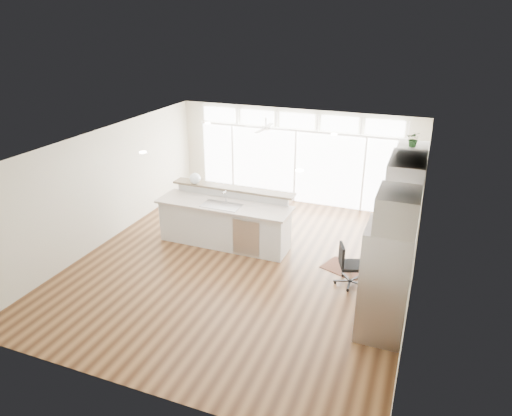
% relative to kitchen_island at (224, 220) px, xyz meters
% --- Properties ---
extents(floor, '(7.00, 8.00, 0.02)m').
position_rel_kitchen_island_xyz_m(floor, '(0.76, -0.69, -0.65)').
color(floor, '#462915').
rests_on(floor, ground).
extents(ceiling, '(7.00, 8.00, 0.02)m').
position_rel_kitchen_island_xyz_m(ceiling, '(0.76, -0.69, 2.06)').
color(ceiling, white).
rests_on(ceiling, wall_back).
extents(wall_back, '(7.00, 0.04, 2.70)m').
position_rel_kitchen_island_xyz_m(wall_back, '(0.76, 3.31, 0.71)').
color(wall_back, beige).
rests_on(wall_back, floor).
extents(wall_front, '(7.00, 0.04, 2.70)m').
position_rel_kitchen_island_xyz_m(wall_front, '(0.76, -4.69, 0.71)').
color(wall_front, beige).
rests_on(wall_front, floor).
extents(wall_left, '(0.04, 8.00, 2.70)m').
position_rel_kitchen_island_xyz_m(wall_left, '(-2.74, -0.69, 0.71)').
color(wall_left, beige).
rests_on(wall_left, floor).
extents(wall_right, '(0.04, 8.00, 2.70)m').
position_rel_kitchen_island_xyz_m(wall_right, '(4.26, -0.69, 0.71)').
color(wall_right, beige).
rests_on(wall_right, floor).
extents(glass_wall, '(5.80, 0.06, 2.08)m').
position_rel_kitchen_island_xyz_m(glass_wall, '(0.76, 3.25, 0.41)').
color(glass_wall, white).
rests_on(glass_wall, wall_back).
extents(transom_row, '(5.90, 0.06, 0.40)m').
position_rel_kitchen_island_xyz_m(transom_row, '(0.76, 3.25, 1.74)').
color(transom_row, white).
rests_on(transom_row, wall_back).
extents(desk_window, '(0.04, 0.85, 0.85)m').
position_rel_kitchen_island_xyz_m(desk_window, '(4.22, -0.39, 0.91)').
color(desk_window, white).
rests_on(desk_window, wall_right).
extents(ceiling_fan, '(1.16, 1.16, 0.32)m').
position_rel_kitchen_island_xyz_m(ceiling_fan, '(0.26, 2.11, 1.84)').
color(ceiling_fan, white).
rests_on(ceiling_fan, ceiling).
extents(recessed_lights, '(3.40, 3.00, 0.02)m').
position_rel_kitchen_island_xyz_m(recessed_lights, '(0.76, -0.49, 2.04)').
color(recessed_lights, '#F2E1CE').
rests_on(recessed_lights, ceiling).
extents(oven_cabinet, '(0.64, 1.20, 2.50)m').
position_rel_kitchen_island_xyz_m(oven_cabinet, '(3.93, 1.11, 0.61)').
color(oven_cabinet, silver).
rests_on(oven_cabinet, floor).
extents(desk_nook, '(0.72, 1.30, 0.76)m').
position_rel_kitchen_island_xyz_m(desk_nook, '(3.89, -0.39, -0.26)').
color(desk_nook, silver).
rests_on(desk_nook, floor).
extents(upper_cabinets, '(0.64, 1.30, 0.64)m').
position_rel_kitchen_island_xyz_m(upper_cabinets, '(3.93, -0.39, 1.71)').
color(upper_cabinets, silver).
rests_on(upper_cabinets, wall_right).
extents(refrigerator, '(0.76, 0.90, 2.00)m').
position_rel_kitchen_island_xyz_m(refrigerator, '(3.87, -2.04, 0.36)').
color(refrigerator, '#ACACB1').
rests_on(refrigerator, floor).
extents(fridge_cabinet, '(0.64, 0.90, 0.60)m').
position_rel_kitchen_island_xyz_m(fridge_cabinet, '(3.93, -2.04, 1.66)').
color(fridge_cabinet, silver).
rests_on(fridge_cabinet, wall_right).
extents(framed_photos, '(0.06, 0.22, 0.80)m').
position_rel_kitchen_island_xyz_m(framed_photos, '(4.22, 0.23, 0.76)').
color(framed_photos, black).
rests_on(framed_photos, wall_right).
extents(kitchen_island, '(3.21, 1.23, 1.27)m').
position_rel_kitchen_island_xyz_m(kitchen_island, '(0.00, 0.00, 0.00)').
color(kitchen_island, silver).
rests_on(kitchen_island, floor).
extents(rug, '(1.06, 0.92, 0.01)m').
position_rel_kitchen_island_xyz_m(rug, '(2.90, -0.13, -0.63)').
color(rug, '#341810').
rests_on(rug, floor).
extents(office_chair, '(0.58, 0.56, 0.88)m').
position_rel_kitchen_island_xyz_m(office_chair, '(3.12, -0.70, -0.20)').
color(office_chair, black).
rests_on(office_chair, floor).
extents(fishbowl, '(0.28, 0.28, 0.27)m').
position_rel_kitchen_island_xyz_m(fishbowl, '(-0.95, 0.41, 0.77)').
color(fishbowl, white).
rests_on(fishbowl, kitchen_island).
extents(monitor, '(0.18, 0.54, 0.44)m').
position_rel_kitchen_island_xyz_m(monitor, '(3.81, -0.39, 0.34)').
color(monitor, black).
rests_on(monitor, desk_nook).
extents(keyboard, '(0.12, 0.32, 0.02)m').
position_rel_kitchen_island_xyz_m(keyboard, '(3.64, -0.39, 0.13)').
color(keyboard, white).
rests_on(keyboard, desk_nook).
extents(potted_plant, '(0.34, 0.37, 0.26)m').
position_rel_kitchen_island_xyz_m(potted_plant, '(3.93, 1.11, 1.99)').
color(potted_plant, '#275424').
rests_on(potted_plant, oven_cabinet).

